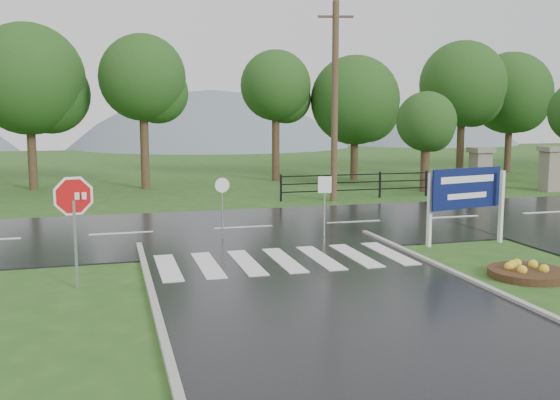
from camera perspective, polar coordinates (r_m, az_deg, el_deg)
name	(u,v)px	position (r m, az deg, el deg)	size (l,w,h in m)	color
ground	(358,324)	(11.81, 7.17, -11.15)	(120.00, 120.00, 0.00)	#27501A
main_road	(243,229)	(21.10, -3.37, -2.62)	(90.00, 8.00, 0.04)	black
crosswalk	(284,260)	(16.33, 0.36, -5.50)	(6.50, 2.80, 0.02)	silver
pillar_west	(480,170)	(31.61, 17.84, 2.66)	(1.00, 1.00, 2.24)	gray
pillar_east	(550,168)	(33.97, 23.49, 2.73)	(1.00, 1.00, 2.24)	gray
fence_west	(380,182)	(29.11, 9.13, 1.63)	(9.58, 0.08, 1.20)	black
hills	(177,273)	(78.13, -9.38, -6.60)	(102.00, 48.00, 48.00)	slate
treeline	(208,184)	(34.91, -6.64, 1.51)	(83.20, 5.20, 10.00)	#1A4114
stop_sign	(74,206)	(14.29, -18.33, -0.51)	(1.14, 0.33, 2.66)	#939399
estate_billboard	(467,192)	(19.06, 16.70, 0.69)	(2.55, 0.62, 2.28)	silver
flower_bed	(528,271)	(15.97, 21.70, -6.09)	(1.82, 1.82, 0.36)	#332111
reg_sign_small	(325,193)	(19.50, 4.10, 0.60)	(0.42, 0.08, 1.91)	#939399
reg_sign_round	(222,200)	(18.98, -5.30, 0.00)	(0.45, 0.07, 1.93)	#939399
utility_pole_east	(335,101)	(27.54, 5.03, 8.98)	(1.51, 0.47, 8.63)	#473523
entrance_tree_left	(426,122)	(31.67, 13.22, 6.95)	(2.94, 2.94, 4.95)	#3D2B1C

